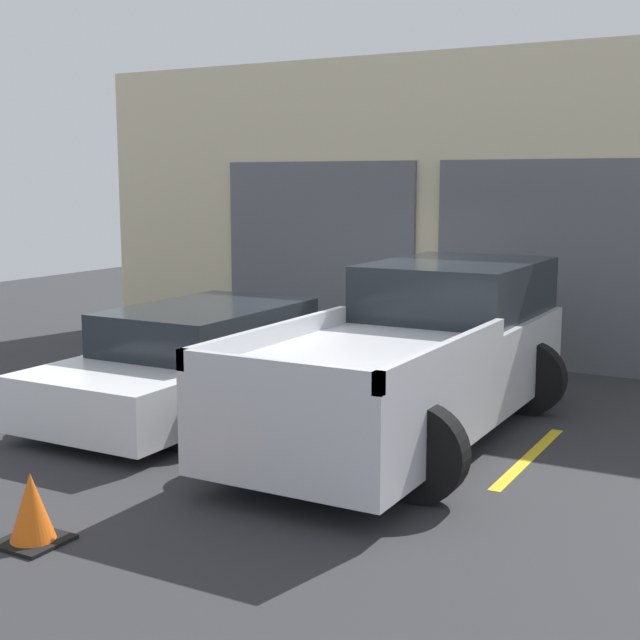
% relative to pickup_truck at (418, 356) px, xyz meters
% --- Properties ---
extents(ground_plane, '(28.00, 28.00, 0.00)m').
position_rel_pickup_truck_xyz_m(ground_plane, '(-1.32, 0.94, -0.84)').
color(ground_plane, '#2D2D30').
extents(shophouse_building, '(12.57, 0.68, 4.58)m').
position_rel_pickup_truck_xyz_m(shophouse_building, '(-1.32, 4.23, 1.42)').
color(shophouse_building, beige).
rests_on(shophouse_building, ground).
extents(pickup_truck, '(2.51, 5.28, 1.76)m').
position_rel_pickup_truck_xyz_m(pickup_truck, '(0.00, 0.00, 0.00)').
color(pickup_truck, silver).
rests_on(pickup_truck, ground).
extents(sedan_white, '(2.25, 4.53, 1.22)m').
position_rel_pickup_truck_xyz_m(sedan_white, '(-2.63, -0.26, -0.26)').
color(sedan_white, white).
rests_on(sedan_white, ground).
extents(parking_stripe_far_left, '(0.12, 2.20, 0.01)m').
position_rel_pickup_truck_xyz_m(parking_stripe_far_left, '(-3.95, -0.29, -0.83)').
color(parking_stripe_far_left, gold).
rests_on(parking_stripe_far_left, ground).
extents(parking_stripe_left, '(0.12, 2.20, 0.01)m').
position_rel_pickup_truck_xyz_m(parking_stripe_left, '(-1.32, -0.29, -0.83)').
color(parking_stripe_left, gold).
rests_on(parking_stripe_left, ground).
extents(parking_stripe_centre, '(0.12, 2.20, 0.01)m').
position_rel_pickup_truck_xyz_m(parking_stripe_centre, '(1.32, -0.29, -0.83)').
color(parking_stripe_centre, gold).
rests_on(parking_stripe_centre, ground).
extents(traffic_cone, '(0.47, 0.47, 0.55)m').
position_rel_pickup_truck_xyz_m(traffic_cone, '(-1.36, -4.16, -0.58)').
color(traffic_cone, black).
rests_on(traffic_cone, ground).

